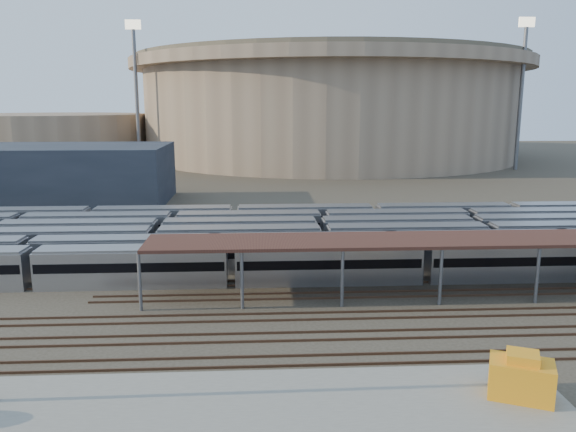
# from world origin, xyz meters

# --- Properties ---
(ground) EXTENTS (420.00, 420.00, 0.00)m
(ground) POSITION_xyz_m (0.00, 0.00, 0.00)
(ground) COLOR #383026
(ground) RESTS_ON ground
(apron) EXTENTS (50.00, 9.00, 0.20)m
(apron) POSITION_xyz_m (-5.00, -15.00, 0.10)
(apron) COLOR gray
(apron) RESTS_ON ground
(subway_trains) EXTENTS (120.94, 23.90, 3.60)m
(subway_trains) POSITION_xyz_m (-5.34, 18.50, 1.80)
(subway_trains) COLOR #ADACB1
(subway_trains) RESTS_ON ground
(inspection_shed) EXTENTS (60.30, 6.00, 5.30)m
(inspection_shed) POSITION_xyz_m (22.00, 4.00, 4.98)
(inspection_shed) COLOR slate
(inspection_shed) RESTS_ON ground
(empty_tracks) EXTENTS (170.00, 9.62, 0.18)m
(empty_tracks) POSITION_xyz_m (0.00, -5.00, 0.09)
(empty_tracks) COLOR #4C3323
(empty_tracks) RESTS_ON ground
(stadium) EXTENTS (124.00, 124.00, 32.50)m
(stadium) POSITION_xyz_m (25.00, 140.00, 16.47)
(stadium) COLOR gray
(stadium) RESTS_ON ground
(secondary_arena) EXTENTS (56.00, 56.00, 14.00)m
(secondary_arena) POSITION_xyz_m (-60.00, 130.00, 7.00)
(secondary_arena) COLOR gray
(secondary_arena) RESTS_ON ground
(service_building) EXTENTS (42.00, 20.00, 10.00)m
(service_building) POSITION_xyz_m (-35.00, 55.00, 5.00)
(service_building) COLOR #1E232D
(service_building) RESTS_ON ground
(floodlight_0) EXTENTS (4.00, 1.00, 38.40)m
(floodlight_0) POSITION_xyz_m (-30.00, 110.00, 20.65)
(floodlight_0) COLOR slate
(floodlight_0) RESTS_ON ground
(floodlight_2) EXTENTS (4.00, 1.00, 38.40)m
(floodlight_2) POSITION_xyz_m (70.00, 100.00, 20.65)
(floodlight_2) COLOR slate
(floodlight_2) RESTS_ON ground
(floodlight_3) EXTENTS (4.00, 1.00, 38.40)m
(floodlight_3) POSITION_xyz_m (-10.00, 160.00, 20.65)
(floodlight_3) COLOR slate
(floodlight_3) RESTS_ON ground
(yellow_equipment) EXTENTS (4.18, 3.48, 2.24)m
(yellow_equipment) POSITION_xyz_m (17.37, -14.71, 1.32)
(yellow_equipment) COLOR orange
(yellow_equipment) RESTS_ON apron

